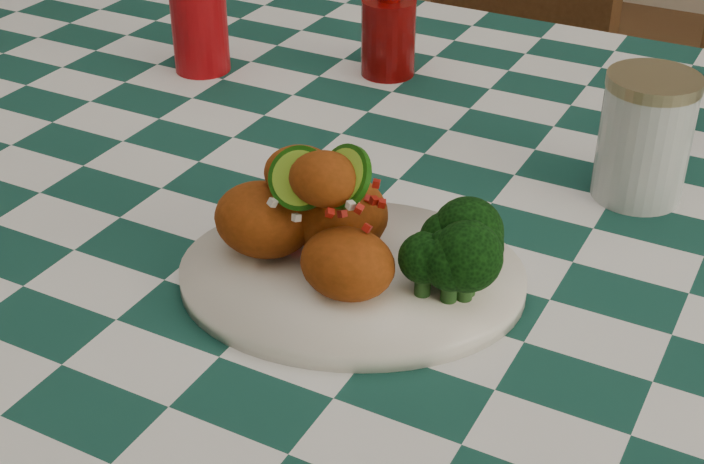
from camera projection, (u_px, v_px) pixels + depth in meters
The scene contains 8 objects.
dining_table at pixel (391, 455), 1.22m from camera, with size 1.66×1.06×0.79m, color #134037, non-canonical shape.
plate at pixel (352, 277), 0.84m from camera, with size 0.30×0.23×0.02m, color white, non-canonical shape.
fried_chicken_pile at pixel (331, 210), 0.82m from camera, with size 0.17×0.12×0.11m, color #8B360D, non-canonical shape.
broccoli_side at pixel (452, 254), 0.80m from camera, with size 0.09×0.09×0.07m, color black, non-canonical shape.
red_tumbler at pixel (199, 24), 1.22m from camera, with size 0.07×0.07×0.12m, color #9F080D.
ketchup_bottle at pixel (389, 20), 1.21m from camera, with size 0.07×0.07×0.14m, color #650505, non-canonical shape.
mason_jar at pixel (645, 137), 0.95m from camera, with size 0.09×0.09×0.13m, color #B2BCBA, non-canonical shape.
wooden_chair_left at pixel (456, 151), 1.84m from camera, with size 0.39×0.41×0.85m, color #472814, non-canonical shape.
Camera 1 is at (0.37, -0.80, 1.28)m, focal length 50.00 mm.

